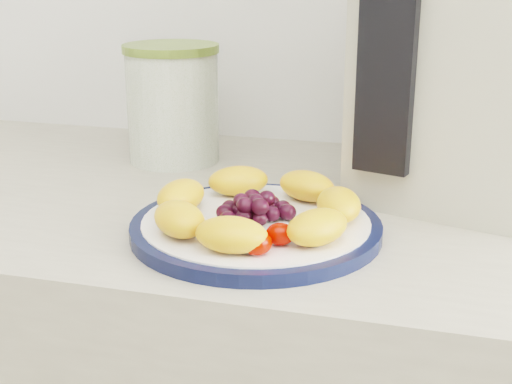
# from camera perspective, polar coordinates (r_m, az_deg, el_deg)

# --- Properties ---
(plate_rim) EXTENTS (0.28, 0.28, 0.01)m
(plate_rim) POSITION_cam_1_polar(r_m,az_deg,el_deg) (0.80, 0.00, -2.89)
(plate_rim) COLOR #0E1739
(plate_rim) RESTS_ON counter
(plate_face) EXTENTS (0.26, 0.26, 0.02)m
(plate_face) POSITION_cam_1_polar(r_m,az_deg,el_deg) (0.80, 0.00, -2.82)
(plate_face) COLOR white
(plate_face) RESTS_ON counter
(canister) EXTENTS (0.17, 0.17, 0.16)m
(canister) POSITION_cam_1_polar(r_m,az_deg,el_deg) (1.08, -6.67, 6.73)
(canister) COLOR #3C5A0E
(canister) RESTS_ON counter
(canister_lid) EXTENTS (0.17, 0.17, 0.01)m
(canister_lid) POSITION_cam_1_polar(r_m,az_deg,el_deg) (1.07, -6.84, 11.34)
(canister_lid) COLOR olive
(canister_lid) RESTS_ON canister
(appliance_body) EXTENTS (0.29, 0.35, 0.38)m
(appliance_body) POSITION_cam_1_polar(r_m,az_deg,el_deg) (0.96, 17.11, 11.28)
(appliance_body) COLOR #B3AF99
(appliance_body) RESTS_ON counter
(appliance_panel) EXTENTS (0.07, 0.04, 0.28)m
(appliance_panel) POSITION_cam_1_polar(r_m,az_deg,el_deg) (0.83, 10.52, 11.12)
(appliance_panel) COLOR black
(appliance_panel) RESTS_ON appliance_body
(fruit_plate) EXTENTS (0.24, 0.24, 0.04)m
(fruit_plate) POSITION_cam_1_polar(r_m,az_deg,el_deg) (0.79, 0.02, -1.21)
(fruit_plate) COLOR orange
(fruit_plate) RESTS_ON plate_face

